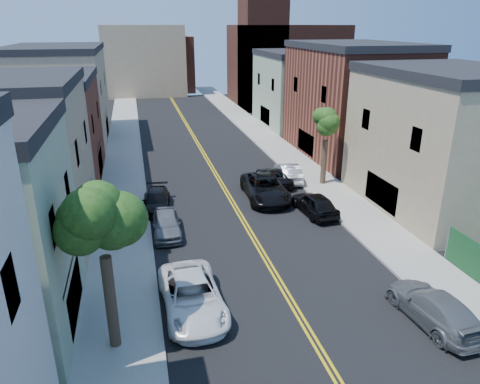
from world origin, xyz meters
TOP-DOWN VIEW (x-y plane):
  - sidewalk_left at (-7.90, 40.00)m, footprint 3.20×100.00m
  - sidewalk_right at (7.90, 40.00)m, footprint 3.20×100.00m
  - curb_left at (-6.15, 40.00)m, footprint 0.30×100.00m
  - curb_right at (6.15, 40.00)m, footprint 0.30×100.00m
  - bldg_left_tan_near at (-14.00, 25.00)m, footprint 9.00×10.00m
  - bldg_left_brick at (-14.00, 36.00)m, footprint 9.00×12.00m
  - bldg_left_tan_far at (-14.00, 50.00)m, footprint 9.00×16.00m
  - bldg_right_tan at (14.00, 24.00)m, footprint 9.00×12.00m
  - bldg_right_brick at (14.00, 38.00)m, footprint 9.00×14.00m
  - bldg_right_palegrn at (14.00, 52.00)m, footprint 9.00×12.00m
  - church at (16.33, 67.07)m, footprint 16.20×14.20m
  - backdrop_left at (-4.00, 82.00)m, footprint 14.00×8.00m
  - backdrop_center at (0.00, 86.00)m, footprint 10.00×8.00m
  - tree_left_mid at (-7.88, 14.01)m, footprint 5.20×5.20m
  - tree_right_far at (7.92, 30.01)m, footprint 4.40×4.40m
  - white_pickup at (-4.57, 15.70)m, footprint 2.80×5.70m
  - grey_car_left at (-5.05, 23.81)m, footprint 1.79×4.21m
  - black_car_left at (-5.44, 27.95)m, footprint 2.29×4.67m
  - grey_car_right at (5.50, 12.48)m, footprint 2.39×5.11m
  - black_car_right at (5.00, 24.65)m, footprint 2.19×4.60m
  - silver_car_right at (5.50, 31.52)m, footprint 2.07×4.63m
  - dark_car_right_far at (4.07, 31.00)m, footprint 2.32×4.78m
  - black_suv_lane at (2.50, 28.10)m, footprint 3.14×6.27m

SIDE VIEW (x-z plane):
  - sidewalk_left at x=-7.90m, z-range 0.00..0.15m
  - sidewalk_right at x=7.90m, z-range 0.00..0.15m
  - curb_left at x=-6.15m, z-range 0.00..0.15m
  - curb_right at x=6.15m, z-range 0.00..0.15m
  - black_car_left at x=-5.44m, z-range 0.00..1.31m
  - dark_car_right_far at x=4.07m, z-range 0.00..1.31m
  - grey_car_left at x=-5.05m, z-range 0.00..1.42m
  - grey_car_right at x=5.50m, z-range 0.00..1.44m
  - silver_car_right at x=5.50m, z-range 0.00..1.47m
  - black_car_right at x=5.00m, z-range 0.00..1.52m
  - white_pickup at x=-4.57m, z-range 0.00..1.56m
  - black_suv_lane at x=2.50m, z-range 0.00..1.70m
  - bldg_left_brick at x=-14.00m, z-range 0.00..8.00m
  - bldg_right_palegrn at x=14.00m, z-range 0.00..8.50m
  - bldg_left_tan_near at x=-14.00m, z-range 0.00..9.00m
  - bldg_right_tan at x=14.00m, z-range 0.00..9.00m
  - bldg_left_tan_far at x=-14.00m, z-range 0.00..9.50m
  - bldg_right_brick at x=14.00m, z-range 0.00..10.00m
  - backdrop_center at x=0.00m, z-range 0.00..10.00m
  - tree_right_far at x=7.92m, z-range 1.74..9.77m
  - backdrop_left at x=-4.00m, z-range 0.00..12.00m
  - tree_left_mid at x=-7.88m, z-range 1.94..11.23m
  - church at x=16.33m, z-range -4.06..18.54m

